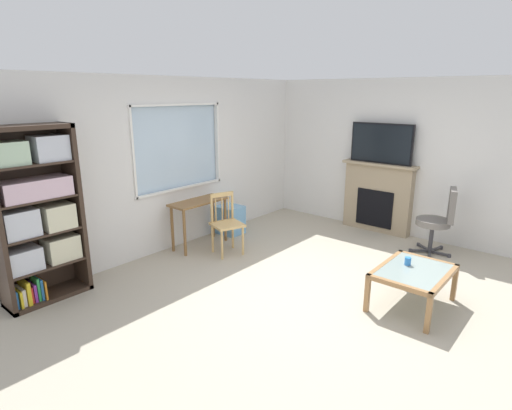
% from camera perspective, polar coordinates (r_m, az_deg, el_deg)
% --- Properties ---
extents(ground, '(6.39, 5.93, 0.02)m').
position_cam_1_polar(ground, '(5.15, 7.57, -11.60)').
color(ground, '#B2A893').
extents(wall_back_with_window, '(5.39, 0.15, 2.55)m').
position_cam_1_polar(wall_back_with_window, '(6.35, -11.09, 5.37)').
color(wall_back_with_window, silver).
rests_on(wall_back_with_window, ground).
extents(wall_right, '(0.12, 5.13, 2.55)m').
position_cam_1_polar(wall_right, '(7.15, 20.13, 6.10)').
color(wall_right, silver).
rests_on(wall_right, ground).
extents(bookshelf, '(0.90, 0.38, 1.99)m').
position_cam_1_polar(bookshelf, '(5.13, -28.28, -0.95)').
color(bookshelf, '#38281E').
rests_on(bookshelf, ground).
extents(desk_under_window, '(0.94, 0.38, 0.73)m').
position_cam_1_polar(desk_under_window, '(6.31, -7.93, -0.59)').
color(desk_under_window, brown).
rests_on(desk_under_window, ground).
extents(wooden_chair, '(0.53, 0.51, 0.90)m').
position_cam_1_polar(wooden_chair, '(6.03, -4.18, -2.53)').
color(wooden_chair, tan).
rests_on(wooden_chair, ground).
extents(plastic_drawer_unit, '(0.35, 0.40, 0.48)m').
position_cam_1_polar(plastic_drawer_unit, '(6.93, -3.61, -2.05)').
color(plastic_drawer_unit, '#72ADDB').
rests_on(plastic_drawer_unit, ground).
extents(fireplace, '(0.26, 1.26, 1.18)m').
position_cam_1_polar(fireplace, '(7.27, 16.57, 1.06)').
color(fireplace, tan).
rests_on(fireplace, ground).
extents(tv, '(0.06, 1.05, 0.66)m').
position_cam_1_polar(tv, '(7.10, 17.08, 8.22)').
color(tv, black).
rests_on(tv, fireplace).
extents(office_chair, '(0.58, 0.56, 1.00)m').
position_cam_1_polar(office_chair, '(6.52, 24.27, -1.66)').
color(office_chair, slate).
rests_on(office_chair, ground).
extents(coffee_table, '(0.93, 0.70, 0.44)m').
position_cam_1_polar(coffee_table, '(4.90, 21.12, -9.04)').
color(coffee_table, '#8C9E99').
rests_on(coffee_table, ground).
extents(sippy_cup, '(0.07, 0.07, 0.09)m').
position_cam_1_polar(sippy_cup, '(4.95, 20.41, -7.34)').
color(sippy_cup, '#337FD6').
rests_on(sippy_cup, coffee_table).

